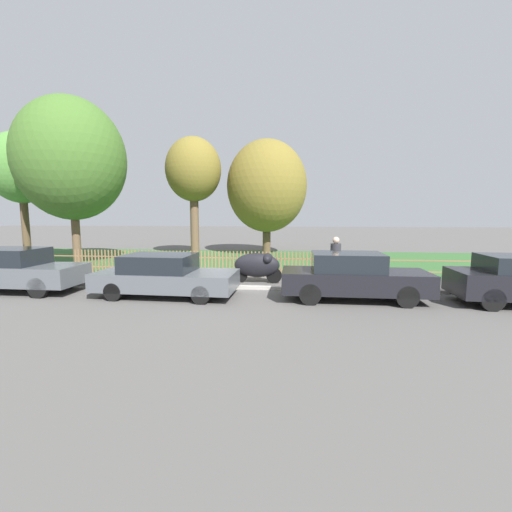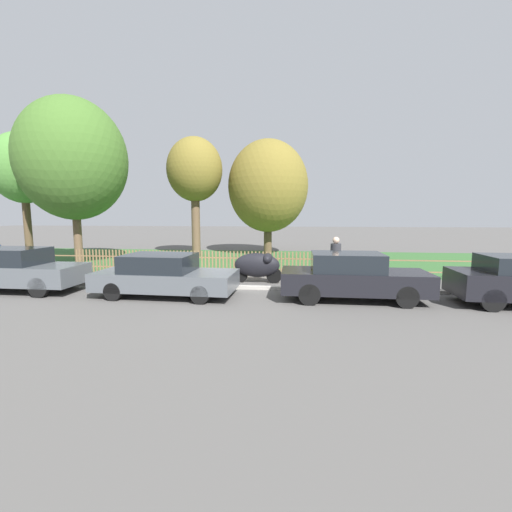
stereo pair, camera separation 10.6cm
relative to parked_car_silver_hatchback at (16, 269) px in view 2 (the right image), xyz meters
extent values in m
plane|color=#565451|center=(6.00, 1.10, -0.77)|extent=(120.00, 120.00, 0.00)
cube|color=#B2ADA3|center=(6.00, 1.20, -0.71)|extent=(39.37, 0.20, 0.12)
cube|color=#33602D|center=(6.00, 8.84, -0.76)|extent=(39.37, 10.13, 0.01)
cube|color=olive|center=(6.00, 3.81, -0.46)|extent=(39.37, 0.03, 0.05)
cube|color=olive|center=(6.00, 3.81, 0.01)|extent=(39.37, 0.03, 0.05)
cube|color=olive|center=(-0.28, 3.78, -0.23)|extent=(0.06, 0.03, 1.08)
cube|color=olive|center=(-0.12, 3.78, -0.23)|extent=(0.06, 0.03, 1.08)
cube|color=olive|center=(0.04, 3.78, -0.23)|extent=(0.06, 0.03, 1.08)
cube|color=olive|center=(0.20, 3.78, -0.23)|extent=(0.06, 0.03, 1.08)
cube|color=olive|center=(0.36, 3.78, -0.23)|extent=(0.06, 0.03, 1.08)
cube|color=olive|center=(0.52, 3.78, -0.23)|extent=(0.06, 0.03, 1.08)
cube|color=olive|center=(0.68, 3.78, -0.23)|extent=(0.06, 0.03, 1.08)
cube|color=olive|center=(0.84, 3.78, -0.23)|extent=(0.06, 0.03, 1.08)
cube|color=olive|center=(1.00, 3.78, -0.23)|extent=(0.06, 0.03, 1.08)
cube|color=olive|center=(1.15, 3.78, -0.23)|extent=(0.06, 0.03, 1.08)
cube|color=olive|center=(1.31, 3.78, -0.23)|extent=(0.06, 0.03, 1.08)
cube|color=olive|center=(1.47, 3.78, -0.23)|extent=(0.06, 0.03, 1.08)
cube|color=olive|center=(1.63, 3.78, -0.23)|extent=(0.06, 0.03, 1.08)
cube|color=olive|center=(1.79, 3.78, -0.23)|extent=(0.06, 0.03, 1.08)
cube|color=olive|center=(1.95, 3.78, -0.23)|extent=(0.06, 0.03, 1.08)
cube|color=olive|center=(2.11, 3.78, -0.23)|extent=(0.06, 0.03, 1.08)
cube|color=olive|center=(2.27, 3.78, -0.23)|extent=(0.06, 0.03, 1.08)
cube|color=olive|center=(2.43, 3.78, -0.23)|extent=(0.06, 0.03, 1.08)
cube|color=olive|center=(2.58, 3.78, -0.23)|extent=(0.06, 0.03, 1.08)
cube|color=olive|center=(2.74, 3.78, -0.23)|extent=(0.06, 0.03, 1.08)
cube|color=olive|center=(2.90, 3.78, -0.23)|extent=(0.06, 0.03, 1.08)
cube|color=olive|center=(3.06, 3.78, -0.23)|extent=(0.06, 0.03, 1.08)
cube|color=olive|center=(3.22, 3.78, -0.23)|extent=(0.06, 0.03, 1.08)
cube|color=olive|center=(3.38, 3.78, -0.23)|extent=(0.06, 0.03, 1.08)
cube|color=olive|center=(3.54, 3.78, -0.23)|extent=(0.06, 0.03, 1.08)
cube|color=olive|center=(3.70, 3.78, -0.23)|extent=(0.06, 0.03, 1.08)
cube|color=olive|center=(3.86, 3.78, -0.23)|extent=(0.06, 0.03, 1.08)
cube|color=olive|center=(4.01, 3.78, -0.23)|extent=(0.06, 0.03, 1.08)
cube|color=olive|center=(4.17, 3.78, -0.23)|extent=(0.06, 0.03, 1.08)
cube|color=olive|center=(4.33, 3.78, -0.23)|extent=(0.06, 0.03, 1.08)
cube|color=olive|center=(4.49, 3.78, -0.23)|extent=(0.06, 0.03, 1.08)
cube|color=olive|center=(4.65, 3.78, -0.23)|extent=(0.06, 0.03, 1.08)
cube|color=olive|center=(4.81, 3.78, -0.23)|extent=(0.06, 0.03, 1.08)
cube|color=olive|center=(4.97, 3.78, -0.23)|extent=(0.06, 0.03, 1.08)
cube|color=olive|center=(5.13, 3.78, -0.23)|extent=(0.06, 0.03, 1.08)
cube|color=olive|center=(5.29, 3.78, -0.23)|extent=(0.06, 0.03, 1.08)
cube|color=olive|center=(5.44, 3.78, -0.23)|extent=(0.06, 0.03, 1.08)
cube|color=olive|center=(5.60, 3.78, -0.23)|extent=(0.06, 0.03, 1.08)
cube|color=olive|center=(5.76, 3.78, -0.23)|extent=(0.06, 0.03, 1.08)
cube|color=olive|center=(5.92, 3.78, -0.23)|extent=(0.06, 0.03, 1.08)
cube|color=olive|center=(6.08, 3.78, -0.23)|extent=(0.06, 0.03, 1.08)
cube|color=olive|center=(6.24, 3.78, -0.23)|extent=(0.06, 0.03, 1.08)
cube|color=olive|center=(6.40, 3.78, -0.23)|extent=(0.06, 0.03, 1.08)
cube|color=olive|center=(6.56, 3.78, -0.23)|extent=(0.06, 0.03, 1.08)
cube|color=olive|center=(6.72, 3.78, -0.23)|extent=(0.06, 0.03, 1.08)
cube|color=olive|center=(6.87, 3.78, -0.23)|extent=(0.06, 0.03, 1.08)
cube|color=olive|center=(7.03, 3.78, -0.23)|extent=(0.06, 0.03, 1.08)
cube|color=olive|center=(7.19, 3.78, -0.23)|extent=(0.06, 0.03, 1.08)
cube|color=olive|center=(7.35, 3.78, -0.23)|extent=(0.06, 0.03, 1.08)
cube|color=olive|center=(7.51, 3.78, -0.23)|extent=(0.06, 0.03, 1.08)
cube|color=olive|center=(7.67, 3.78, -0.23)|extent=(0.06, 0.03, 1.08)
cube|color=olive|center=(7.83, 3.78, -0.23)|extent=(0.06, 0.03, 1.08)
cube|color=olive|center=(7.99, 3.78, -0.23)|extent=(0.06, 0.03, 1.08)
cube|color=olive|center=(8.15, 3.78, -0.23)|extent=(0.06, 0.03, 1.08)
cube|color=olive|center=(8.30, 3.78, -0.23)|extent=(0.06, 0.03, 1.08)
cube|color=olive|center=(8.46, 3.78, -0.23)|extent=(0.06, 0.03, 1.08)
cube|color=olive|center=(8.62, 3.78, -0.23)|extent=(0.06, 0.03, 1.08)
cube|color=olive|center=(8.78, 3.78, -0.23)|extent=(0.06, 0.03, 1.08)
cube|color=olive|center=(8.94, 3.78, -0.23)|extent=(0.06, 0.03, 1.08)
cube|color=olive|center=(9.10, 3.78, -0.23)|extent=(0.06, 0.03, 1.08)
cube|color=olive|center=(9.26, 3.78, -0.23)|extent=(0.06, 0.03, 1.08)
cube|color=olive|center=(9.42, 3.78, -0.23)|extent=(0.06, 0.03, 1.08)
cube|color=olive|center=(9.58, 3.78, -0.23)|extent=(0.06, 0.03, 1.08)
cube|color=olive|center=(9.73, 3.78, -0.23)|extent=(0.06, 0.03, 1.08)
cube|color=olive|center=(9.89, 3.78, -0.23)|extent=(0.06, 0.03, 1.08)
cube|color=olive|center=(10.05, 3.78, -0.23)|extent=(0.06, 0.03, 1.08)
cube|color=olive|center=(10.21, 3.78, -0.23)|extent=(0.06, 0.03, 1.08)
cube|color=olive|center=(10.37, 3.78, -0.23)|extent=(0.06, 0.03, 1.08)
cube|color=olive|center=(10.53, 3.78, -0.23)|extent=(0.06, 0.03, 1.08)
cube|color=olive|center=(10.69, 3.78, -0.23)|extent=(0.06, 0.03, 1.08)
cube|color=olive|center=(10.85, 3.78, -0.23)|extent=(0.06, 0.03, 1.08)
cube|color=olive|center=(11.01, 3.78, -0.23)|extent=(0.06, 0.03, 1.08)
cube|color=olive|center=(11.16, 3.78, -0.23)|extent=(0.06, 0.03, 1.08)
cube|color=olive|center=(11.32, 3.78, -0.23)|extent=(0.06, 0.03, 1.08)
cube|color=olive|center=(11.48, 3.78, -0.23)|extent=(0.06, 0.03, 1.08)
cube|color=olive|center=(11.64, 3.78, -0.23)|extent=(0.06, 0.03, 1.08)
cube|color=olive|center=(11.80, 3.78, -0.23)|extent=(0.06, 0.03, 1.08)
cube|color=olive|center=(11.96, 3.78, -0.23)|extent=(0.06, 0.03, 1.08)
cube|color=olive|center=(12.12, 3.78, -0.23)|extent=(0.06, 0.03, 1.08)
cube|color=olive|center=(12.28, 3.78, -0.23)|extent=(0.06, 0.03, 1.08)
cube|color=#51565B|center=(0.06, 0.00, -0.15)|extent=(4.48, 1.76, 0.66)
cube|color=black|center=(-0.17, 0.00, 0.46)|extent=(2.16, 1.57, 0.57)
cylinder|color=black|center=(1.45, 0.78, -0.43)|extent=(0.67, 0.14, 0.67)
cylinder|color=black|center=(1.44, -0.80, -0.43)|extent=(0.67, 0.14, 0.67)
cylinder|color=black|center=(-1.32, 0.80, -0.43)|extent=(0.67, 0.14, 0.67)
cube|color=#51565B|center=(5.46, -0.10, -0.23)|extent=(4.61, 2.02, 0.58)
cube|color=black|center=(5.23, -0.09, 0.33)|extent=(2.24, 1.75, 0.56)
cylinder|color=black|center=(6.90, 0.70, -0.48)|extent=(0.58, 0.16, 0.57)
cylinder|color=black|center=(6.84, -1.01, -0.48)|extent=(0.58, 0.16, 0.57)
cylinder|color=black|center=(4.08, 0.81, -0.48)|extent=(0.58, 0.16, 0.57)
cylinder|color=black|center=(4.02, -0.91, -0.48)|extent=(0.58, 0.16, 0.57)
cube|color=black|center=(11.48, -0.01, -0.16)|extent=(4.48, 1.74, 0.66)
cube|color=black|center=(11.26, -0.01, 0.44)|extent=(2.16, 1.55, 0.56)
cylinder|color=black|center=(12.87, 0.75, -0.44)|extent=(0.65, 0.15, 0.65)
cylinder|color=black|center=(12.86, -0.80, -0.44)|extent=(0.65, 0.15, 0.65)
cylinder|color=black|center=(10.10, 0.78, -0.44)|extent=(0.65, 0.15, 0.65)
cylinder|color=black|center=(10.09, -0.77, -0.44)|extent=(0.65, 0.15, 0.65)
cylinder|color=black|center=(15.15, 0.68, -0.44)|extent=(0.65, 0.16, 0.65)
cylinder|color=black|center=(15.10, -0.91, -0.44)|extent=(0.65, 0.16, 0.65)
cylinder|color=black|center=(8.86, 2.35, -0.47)|extent=(0.61, 0.12, 0.60)
cylinder|color=black|center=(7.51, 2.39, -0.47)|extent=(0.61, 0.12, 0.60)
ellipsoid|color=black|center=(8.19, 2.37, -0.06)|extent=(1.80, 0.68, 0.95)
ellipsoid|color=black|center=(8.61, 2.36, 0.19)|extent=(0.44, 0.78, 0.44)
cylinder|color=brown|center=(-5.10, 6.77, 1.29)|extent=(0.40, 0.40, 4.12)
ellipsoid|color=#4C8438|center=(-5.10, 6.77, 4.41)|extent=(3.32, 3.32, 3.82)
cylinder|color=brown|center=(-1.66, 6.01, 1.11)|extent=(0.41, 0.41, 3.76)
ellipsoid|color=#426B28|center=(-1.66, 6.01, 4.68)|extent=(5.34, 5.34, 6.15)
cylinder|color=brown|center=(3.43, 10.40, 1.40)|extent=(0.53, 0.53, 4.34)
ellipsoid|color=olive|center=(3.43, 10.40, 4.66)|extent=(3.44, 3.44, 3.95)
cylinder|color=brown|center=(7.91, 11.72, 0.65)|extent=(0.52, 0.52, 2.83)
ellipsoid|color=olive|center=(7.91, 11.72, 3.70)|extent=(5.16, 5.16, 5.93)
cylinder|color=#7F6B51|center=(11.19, 1.68, -0.31)|extent=(0.17, 0.17, 0.91)
cylinder|color=#7F6B51|center=(11.07, 1.92, -0.31)|extent=(0.17, 0.17, 0.91)
cylinder|color=#333338|center=(11.13, 1.80, 0.50)|extent=(0.51, 0.51, 0.72)
sphere|color=beige|center=(11.13, 1.80, 0.98)|extent=(0.25, 0.25, 0.25)
cylinder|color=black|center=(-2.83, 2.37, -0.38)|extent=(0.15, 0.15, 0.78)
camera|label=1|loc=(9.49, -10.78, 1.94)|focal=24.00mm
camera|label=2|loc=(9.60, -10.77, 1.94)|focal=24.00mm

